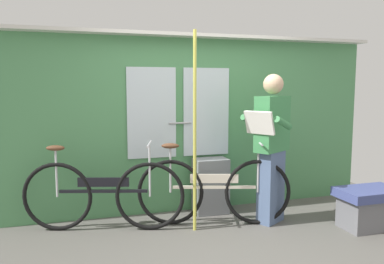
{
  "coord_description": "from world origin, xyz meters",
  "views": [
    {
      "loc": [
        -1.46,
        -3.47,
        1.57
      ],
      "look_at": [
        -0.26,
        0.41,
        1.09
      ],
      "focal_mm": 35.97,
      "sensor_mm": 36.0,
      "label": 1
    }
  ],
  "objects_px": {
    "passenger_reading_newspaper": "(271,145)",
    "trash_bin_by_wall": "(211,186)",
    "bicycle_leaning_behind": "(103,195)",
    "bicycle_near_door": "(213,190)",
    "handrail_pole": "(195,133)",
    "bench_seat_corner": "(369,207)"
  },
  "relations": [
    {
      "from": "bench_seat_corner",
      "to": "bicycle_near_door",
      "type": "bearing_deg",
      "value": 158.93
    },
    {
      "from": "passenger_reading_newspaper",
      "to": "bench_seat_corner",
      "type": "distance_m",
      "value": 1.27
    },
    {
      "from": "passenger_reading_newspaper",
      "to": "trash_bin_by_wall",
      "type": "relative_size",
      "value": 2.5
    },
    {
      "from": "handrail_pole",
      "to": "bench_seat_corner",
      "type": "bearing_deg",
      "value": -15.46
    },
    {
      "from": "bicycle_near_door",
      "to": "trash_bin_by_wall",
      "type": "relative_size",
      "value": 2.46
    },
    {
      "from": "bicycle_leaning_behind",
      "to": "bench_seat_corner",
      "type": "height_order",
      "value": "bicycle_leaning_behind"
    },
    {
      "from": "bench_seat_corner",
      "to": "handrail_pole",
      "type": "bearing_deg",
      "value": 164.54
    },
    {
      "from": "bicycle_leaning_behind",
      "to": "handrail_pole",
      "type": "bearing_deg",
      "value": -0.78
    },
    {
      "from": "passenger_reading_newspaper",
      "to": "trash_bin_by_wall",
      "type": "xyz_separation_m",
      "value": [
        -0.54,
        0.53,
        -0.56
      ]
    },
    {
      "from": "bicycle_leaning_behind",
      "to": "trash_bin_by_wall",
      "type": "bearing_deg",
      "value": 25.72
    },
    {
      "from": "handrail_pole",
      "to": "bench_seat_corner",
      "type": "xyz_separation_m",
      "value": [
        1.87,
        -0.52,
        -0.84
      ]
    },
    {
      "from": "trash_bin_by_wall",
      "to": "handrail_pole",
      "type": "bearing_deg",
      "value": -125.79
    },
    {
      "from": "bicycle_leaning_behind",
      "to": "passenger_reading_newspaper",
      "type": "relative_size",
      "value": 1.0
    },
    {
      "from": "bicycle_near_door",
      "to": "bicycle_leaning_behind",
      "type": "relative_size",
      "value": 0.98
    },
    {
      "from": "bicycle_near_door",
      "to": "handrail_pole",
      "type": "height_order",
      "value": "handrail_pole"
    },
    {
      "from": "bicycle_near_door",
      "to": "handrail_pole",
      "type": "distance_m",
      "value": 0.74
    },
    {
      "from": "passenger_reading_newspaper",
      "to": "trash_bin_by_wall",
      "type": "height_order",
      "value": "passenger_reading_newspaper"
    },
    {
      "from": "bicycle_near_door",
      "to": "bench_seat_corner",
      "type": "height_order",
      "value": "bicycle_near_door"
    },
    {
      "from": "bicycle_near_door",
      "to": "passenger_reading_newspaper",
      "type": "distance_m",
      "value": 0.84
    },
    {
      "from": "handrail_pole",
      "to": "bench_seat_corner",
      "type": "height_order",
      "value": "handrail_pole"
    },
    {
      "from": "trash_bin_by_wall",
      "to": "handrail_pole",
      "type": "height_order",
      "value": "handrail_pole"
    },
    {
      "from": "bicycle_leaning_behind",
      "to": "handrail_pole",
      "type": "distance_m",
      "value": 1.21
    }
  ]
}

